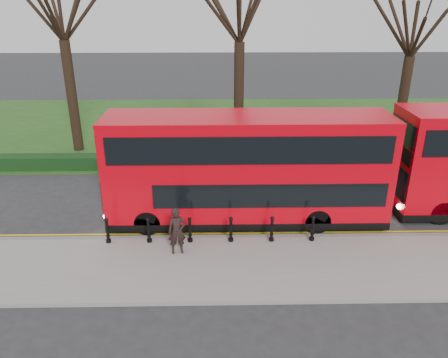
{
  "coord_description": "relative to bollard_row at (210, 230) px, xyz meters",
  "views": [
    {
      "loc": [
        0.61,
        -16.1,
        9.04
      ],
      "look_at": [
        0.93,
        0.5,
        2.0
      ],
      "focal_mm": 35.0,
      "sensor_mm": 36.0,
      "label": 1
    }
  ],
  "objects": [
    {
      "name": "pedestrian",
      "position": [
        -1.21,
        -0.77,
        0.4
      ],
      "size": [
        0.72,
        0.53,
        1.8
      ],
      "primitive_type": "imported",
      "rotation": [
        0.0,
        0.0,
        0.17
      ],
      "color": "black",
      "rests_on": "pavement"
    },
    {
      "name": "ground",
      "position": [
        -0.36,
        1.35,
        -0.65
      ],
      "size": [
        120.0,
        120.0,
        0.0
      ],
      "primitive_type": "plane",
      "color": "#28282B",
      "rests_on": "ground"
    },
    {
      "name": "grass_verge",
      "position": [
        -0.36,
        16.35,
        -0.62
      ],
      "size": [
        60.0,
        18.0,
        0.06
      ],
      "primitive_type": "cube",
      "color": "#234818",
      "rests_on": "ground"
    },
    {
      "name": "tree_right",
      "position": [
        11.64,
        11.35,
        6.88
      ],
      "size": [
        6.64,
        6.64,
        10.37
      ],
      "color": "black",
      "rests_on": "ground"
    },
    {
      "name": "bus_lead",
      "position": [
        1.52,
        2.04,
        1.68
      ],
      "size": [
        11.6,
        2.66,
        4.62
      ],
      "color": "red",
      "rests_on": "ground"
    },
    {
      "name": "yellow_line_inner",
      "position": [
        -0.36,
        0.85,
        -0.64
      ],
      "size": [
        60.0,
        0.1,
        0.01
      ],
      "primitive_type": "cube",
      "color": "yellow",
      "rests_on": "ground"
    },
    {
      "name": "hedge",
      "position": [
        -0.36,
        8.15,
        -0.25
      ],
      "size": [
        60.0,
        0.9,
        0.8
      ],
      "primitive_type": "cube",
      "color": "black",
      "rests_on": "ground"
    },
    {
      "name": "kerb",
      "position": [
        -0.36,
        0.35,
        -0.57
      ],
      "size": [
        60.0,
        0.25,
        0.16
      ],
      "primitive_type": "cube",
      "color": "slate",
      "rests_on": "ground"
    },
    {
      "name": "pavement",
      "position": [
        -0.36,
        -1.65,
        -0.57
      ],
      "size": [
        60.0,
        4.0,
        0.15
      ],
      "primitive_type": "cube",
      "color": "gray",
      "rests_on": "ground"
    },
    {
      "name": "bollard_row",
      "position": [
        0.0,
        0.0,
        0.0
      ],
      "size": [
        8.08,
        0.15,
        1.0
      ],
      "color": "black",
      "rests_on": "pavement"
    },
    {
      "name": "tree_mid",
      "position": [
        1.64,
        11.35,
        7.97
      ],
      "size": [
        7.59,
        7.59,
        11.86
      ],
      "color": "black",
      "rests_on": "ground"
    },
    {
      "name": "yellow_line_outer",
      "position": [
        -0.36,
        0.65,
        -0.64
      ],
      "size": [
        60.0,
        0.1,
        0.01
      ],
      "primitive_type": "cube",
      "color": "yellow",
      "rests_on": "ground"
    }
  ]
}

